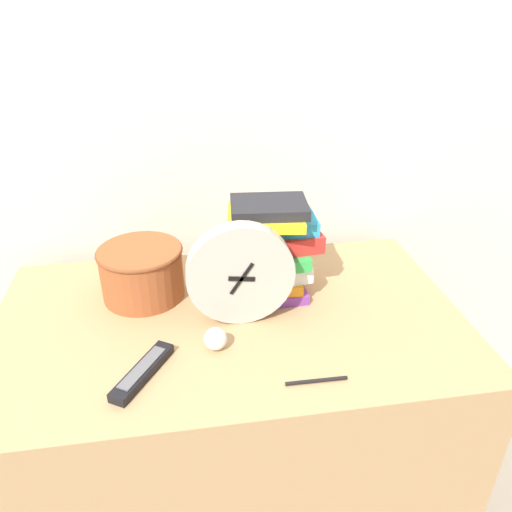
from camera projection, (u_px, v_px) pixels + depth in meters
wall_back at (208, 98)px, 1.34m from camera, size 6.00×0.04×2.40m
desk at (233, 429)px, 1.38m from camera, size 1.12×0.67×0.77m
desk_clock at (240, 274)px, 1.13m from camera, size 0.25×0.05×0.25m
book_stack at (269, 248)px, 1.24m from camera, size 0.25×0.18×0.25m
basket at (142, 271)px, 1.25m from camera, size 0.21×0.21×0.13m
tv_remote at (143, 371)px, 1.02m from camera, size 0.13×0.17×0.02m
crumpled_paper_ball at (216, 339)px, 1.09m from camera, size 0.05×0.05×0.05m
pen at (316, 381)px, 1.00m from camera, size 0.13×0.01×0.01m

